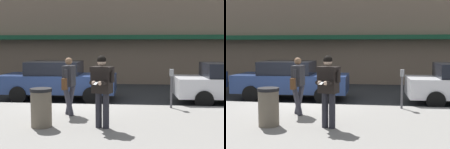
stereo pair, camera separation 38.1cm
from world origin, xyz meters
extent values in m
plane|color=#2B2D30|center=(0.00, 0.00, 0.00)|extent=(80.00, 80.00, 0.00)
cube|color=gray|center=(1.00, -2.85, 0.07)|extent=(32.00, 5.30, 0.14)
cube|color=silver|center=(1.00, 0.05, 0.00)|extent=(28.00, 0.12, 0.01)
cube|color=#195133|center=(1.00, 6.15, 2.60)|extent=(26.60, 0.70, 0.24)
cube|color=navy|center=(-0.83, 1.34, 0.67)|extent=(4.55, 1.96, 0.70)
cube|color=black|center=(-1.01, 1.34, 1.28)|extent=(2.12, 1.70, 0.52)
cylinder|color=black|center=(0.54, 2.24, 0.32)|extent=(0.65, 0.24, 0.64)
cylinder|color=black|center=(0.59, 0.53, 0.32)|extent=(0.65, 0.24, 0.64)
cylinder|color=black|center=(-2.25, 2.15, 0.32)|extent=(0.65, 0.24, 0.64)
cylinder|color=black|center=(-2.20, 0.44, 0.32)|extent=(0.65, 0.24, 0.64)
cylinder|color=black|center=(4.51, 1.72, 0.32)|extent=(0.65, 0.25, 0.64)
cylinder|color=black|center=(4.58, 0.01, 0.32)|extent=(0.65, 0.25, 0.64)
cylinder|color=#23232B|center=(1.58, -3.30, 0.58)|extent=(0.16, 0.16, 0.88)
cylinder|color=#23232B|center=(1.39, -3.23, 0.58)|extent=(0.16, 0.16, 0.88)
cube|color=black|center=(1.49, -3.26, 1.34)|extent=(0.53, 0.43, 0.64)
cube|color=black|center=(1.49, -3.26, 1.61)|extent=(0.60, 0.49, 0.12)
cylinder|color=black|center=(1.75, -3.35, 1.45)|extent=(0.11, 0.11, 0.30)
cylinder|color=black|center=(1.58, -3.46, 1.30)|extent=(0.19, 0.32, 0.10)
sphere|color=beige|center=(1.47, -3.57, 1.30)|extent=(0.10, 0.10, 0.10)
cylinder|color=black|center=(1.23, -3.18, 1.45)|extent=(0.11, 0.11, 0.30)
cylinder|color=black|center=(1.30, -3.37, 1.30)|extent=(0.19, 0.32, 0.10)
sphere|color=beige|center=(1.32, -3.52, 1.30)|extent=(0.10, 0.10, 0.10)
cube|color=black|center=(1.38, -3.59, 1.30)|extent=(0.12, 0.16, 0.07)
sphere|color=beige|center=(1.48, -3.29, 1.80)|extent=(0.22, 0.22, 0.22)
sphere|color=black|center=(1.48, -3.29, 1.83)|extent=(0.23, 0.23, 0.23)
cylinder|color=#33333D|center=(0.35, -1.86, 0.57)|extent=(0.34, 0.18, 0.87)
cylinder|color=#33333D|center=(0.33, -2.03, 0.57)|extent=(0.34, 0.18, 0.87)
cube|color=#2D2D33|center=(0.34, -1.95, 1.30)|extent=(0.32, 0.45, 0.60)
cylinder|color=#2D2D33|center=(0.37, -1.70, 1.22)|extent=(0.10, 0.10, 0.58)
cylinder|color=#2D2D33|center=(0.32, -2.19, 1.22)|extent=(0.10, 0.10, 0.58)
sphere|color=#8C6647|center=(0.34, -1.95, 1.73)|extent=(0.21, 0.21, 0.21)
cube|color=brown|center=(0.29, -2.24, 1.10)|extent=(0.14, 0.25, 0.32)
cylinder|color=#4C4C51|center=(3.42, -0.60, 0.67)|extent=(0.07, 0.07, 1.05)
cube|color=gray|center=(3.42, -0.60, 1.30)|extent=(0.12, 0.18, 0.22)
cylinder|color=#665B4C|center=(-0.05, -3.31, 0.59)|extent=(0.52, 0.52, 0.90)
cylinder|color=black|center=(-0.05, -3.31, 1.08)|extent=(0.55, 0.55, 0.08)
camera|label=1|loc=(2.46, -10.81, 2.21)|focal=50.00mm
camera|label=2|loc=(2.84, -10.77, 2.21)|focal=50.00mm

